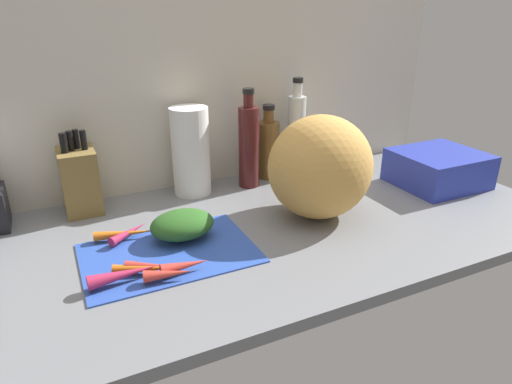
% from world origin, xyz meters
% --- Properties ---
extents(ground_plane, '(1.70, 0.80, 0.03)m').
position_xyz_m(ground_plane, '(0.00, 0.00, -0.01)').
color(ground_plane, slate).
extents(wall_back, '(1.70, 0.03, 0.60)m').
position_xyz_m(wall_back, '(0.00, 0.39, 0.30)').
color(wall_back, beige).
rests_on(wall_back, ground_plane).
extents(cutting_board, '(0.41, 0.28, 0.01)m').
position_xyz_m(cutting_board, '(-0.28, -0.05, 0.00)').
color(cutting_board, '#2D51B7').
rests_on(cutting_board, ground_plane).
extents(carrot_0, '(0.11, 0.09, 0.02)m').
position_xyz_m(carrot_0, '(-0.35, 0.07, 0.02)').
color(carrot_0, '#B2264C').
rests_on(carrot_0, cutting_board).
extents(carrot_1, '(0.11, 0.07, 0.03)m').
position_xyz_m(carrot_1, '(-0.34, -0.12, 0.02)').
color(carrot_1, red).
rests_on(carrot_1, cutting_board).
extents(carrot_2, '(0.15, 0.04, 0.03)m').
position_xyz_m(carrot_2, '(-0.40, -0.13, 0.02)').
color(carrot_2, '#B2264C').
rests_on(carrot_2, cutting_board).
extents(carrot_3, '(0.11, 0.03, 0.03)m').
position_xyz_m(carrot_3, '(-0.27, -0.15, 0.02)').
color(carrot_3, red).
rests_on(carrot_3, cutting_board).
extents(carrot_4, '(0.16, 0.08, 0.02)m').
position_xyz_m(carrot_4, '(-0.34, -0.12, 0.02)').
color(carrot_4, orange).
rests_on(carrot_4, cutting_board).
extents(carrot_5, '(0.11, 0.05, 0.03)m').
position_xyz_m(carrot_5, '(-0.31, -0.17, 0.02)').
color(carrot_5, red).
rests_on(carrot_5, cutting_board).
extents(carrot_6, '(0.16, 0.06, 0.02)m').
position_xyz_m(carrot_6, '(-0.36, 0.06, 0.02)').
color(carrot_6, orange).
rests_on(carrot_6, cutting_board).
extents(carrot_greens_pile, '(0.16, 0.13, 0.07)m').
position_xyz_m(carrot_greens_pile, '(-0.23, 0.01, 0.04)').
color(carrot_greens_pile, '#2D6023').
rests_on(carrot_greens_pile, cutting_board).
extents(winter_squash, '(0.29, 0.27, 0.29)m').
position_xyz_m(winter_squash, '(0.16, -0.02, 0.14)').
color(winter_squash, gold).
rests_on(winter_squash, ground_plane).
extents(knife_block, '(0.10, 0.13, 0.24)m').
position_xyz_m(knife_block, '(-0.44, 0.30, 0.10)').
color(knife_block, olive).
rests_on(knife_block, ground_plane).
extents(paper_towel_roll, '(0.12, 0.12, 0.28)m').
position_xyz_m(paper_towel_roll, '(-0.11, 0.30, 0.14)').
color(paper_towel_roll, white).
rests_on(paper_towel_roll, ground_plane).
extents(bottle_0, '(0.07, 0.07, 0.32)m').
position_xyz_m(bottle_0, '(0.08, 0.27, 0.14)').
color(bottle_0, '#471919').
rests_on(bottle_0, ground_plane).
extents(bottle_1, '(0.08, 0.08, 0.25)m').
position_xyz_m(bottle_1, '(0.18, 0.32, 0.11)').
color(bottle_1, brown).
rests_on(bottle_1, ground_plane).
extents(bottle_2, '(0.06, 0.06, 0.34)m').
position_xyz_m(bottle_2, '(0.27, 0.30, 0.15)').
color(bottle_2, silver).
rests_on(bottle_2, ground_plane).
extents(dish_rack, '(0.27, 0.24, 0.11)m').
position_xyz_m(dish_rack, '(0.65, 0.01, 0.06)').
color(dish_rack, '#2838AD').
rests_on(dish_rack, ground_plane).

